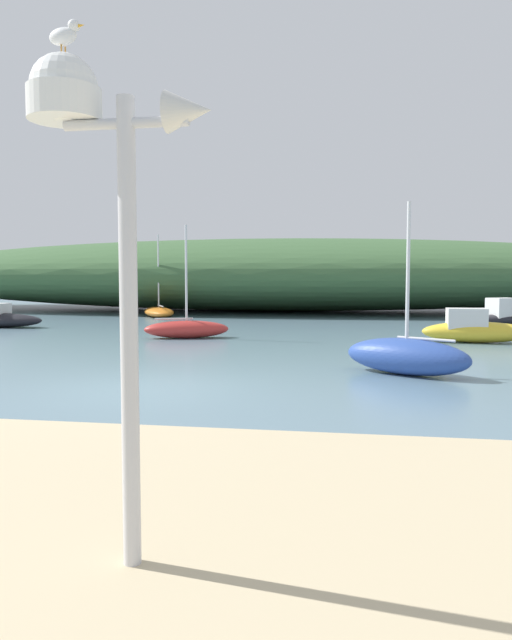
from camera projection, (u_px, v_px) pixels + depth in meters
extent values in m
plane|color=slate|center=(143.00, 388.00, 11.60)|extent=(120.00, 120.00, 0.00)
ellipsoid|color=#3D6038|center=(266.00, 275.00, 37.72)|extent=(51.62, 14.81, 4.41)
cylinder|color=silver|center=(129.00, 336.00, 4.01)|extent=(0.12, 0.12, 3.11)
cylinder|color=silver|center=(126.00, 123.00, 3.91)|extent=(0.84, 0.07, 0.07)
cylinder|color=white|center=(65.00, 104.00, 3.96)|extent=(0.48, 0.48, 0.21)
sphere|color=white|center=(64.00, 88.00, 3.96)|extent=(0.44, 0.44, 0.44)
cone|color=silver|center=(189.00, 111.00, 3.83)|extent=(0.29, 0.27, 0.27)
cylinder|color=orange|center=(65.00, 51.00, 3.96)|extent=(0.01, 0.01, 0.05)
cylinder|color=orange|center=(61.00, 48.00, 3.92)|extent=(0.01, 0.01, 0.05)
ellipsoid|color=white|center=(63.00, 37.00, 3.93)|extent=(0.22, 0.13, 0.11)
ellipsoid|color=#9EA0A8|center=(63.00, 33.00, 3.93)|extent=(0.21, 0.11, 0.04)
sphere|color=white|center=(74.00, 26.00, 3.90)|extent=(0.08, 0.08, 0.08)
cone|color=gold|center=(82.00, 25.00, 3.88)|extent=(0.05, 0.03, 0.02)
ellipsoid|color=black|center=(508.00, 319.00, 26.03)|extent=(3.31, 2.51, 0.54)
cube|color=silver|center=(502.00, 308.00, 25.88)|extent=(1.40, 1.30, 0.85)
ellipsoid|color=#B72D28|center=(187.00, 329.00, 20.87)|extent=(3.06, 1.82, 0.61)
cylinder|color=silver|center=(186.00, 276.00, 20.74)|extent=(0.08, 0.08, 3.46)
cylinder|color=silver|center=(174.00, 319.00, 20.78)|extent=(1.26, 0.46, 0.06)
ellipsoid|color=#2D4C9E|center=(406.00, 356.00, 13.15)|extent=(2.98, 2.31, 0.80)
cylinder|color=silver|center=(408.00, 276.00, 13.02)|extent=(0.08, 0.08, 3.18)
cylinder|color=silver|center=(426.00, 339.00, 12.85)|extent=(1.14, 0.71, 0.06)
ellipsoid|color=gold|center=(477.00, 332.00, 19.44)|extent=(3.49, 1.06, 0.68)
cube|color=silver|center=(466.00, 319.00, 19.47)|extent=(1.23, 0.82, 0.66)
ellipsoid|color=orange|center=(159.00, 312.00, 31.64)|extent=(3.07, 4.20, 0.51)
cylinder|color=silver|center=(158.00, 272.00, 31.49)|extent=(0.08, 0.08, 3.92)
cylinder|color=silver|center=(160.00, 306.00, 31.05)|extent=(0.86, 1.63, 0.06)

